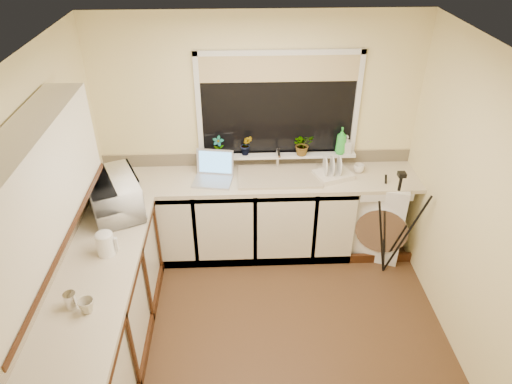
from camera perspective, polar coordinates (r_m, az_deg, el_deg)
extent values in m
plane|color=#4F311F|center=(4.32, 1.13, -17.01)|extent=(3.20, 3.20, 0.00)
plane|color=white|center=(2.92, 1.67, 15.89)|extent=(3.20, 3.20, 0.00)
plane|color=#F8E7A5|center=(4.77, 0.20, 6.95)|extent=(3.20, 0.00, 3.20)
plane|color=#F8E7A5|center=(3.74, -23.98, -4.13)|extent=(0.00, 3.00, 3.00)
plane|color=#F8E7A5|center=(3.91, 25.47, -2.85)|extent=(0.00, 3.00, 3.00)
cube|color=silver|center=(4.91, -3.45, -3.06)|extent=(2.55, 0.60, 0.86)
cube|color=silver|center=(3.95, -18.51, -16.08)|extent=(0.54, 2.40, 0.86)
cube|color=beige|center=(4.67, 0.36, 1.53)|extent=(3.20, 0.60, 0.04)
cube|color=beige|center=(3.63, -19.75, -11.33)|extent=(0.60, 2.40, 0.04)
cube|color=silver|center=(3.04, -26.13, -0.45)|extent=(0.28, 1.90, 0.70)
cube|color=beige|center=(3.58, -24.92, -8.27)|extent=(0.02, 2.40, 0.45)
cube|color=beige|center=(4.87, 0.20, 4.18)|extent=(3.20, 0.02, 0.14)
cube|color=black|center=(4.63, 2.73, 10.53)|extent=(1.50, 0.02, 1.00)
cube|color=tan|center=(4.48, 2.89, 14.86)|extent=(1.50, 0.02, 0.25)
cube|color=white|center=(4.80, 2.63, 4.58)|extent=(1.60, 0.14, 0.03)
cube|color=tan|center=(4.66, 2.82, 1.93)|extent=(0.82, 0.46, 0.03)
cylinder|color=silver|center=(4.76, 2.67, 4.14)|extent=(0.03, 0.03, 0.24)
cube|color=white|center=(5.12, 14.21, -2.29)|extent=(0.80, 0.79, 0.89)
cube|color=#ABABB3|center=(4.60, -5.33, 1.30)|extent=(0.41, 0.33, 0.02)
cube|color=#55A1E8|center=(4.66, -5.03, 3.72)|extent=(0.37, 0.12, 0.26)
cylinder|color=white|center=(3.83, -17.96, -6.12)|extent=(0.14, 0.14, 0.18)
cube|color=silver|center=(4.72, 9.42, 2.07)|extent=(0.42, 0.37, 0.05)
cylinder|color=silver|center=(3.49, -21.75, -12.22)|extent=(0.09, 0.09, 0.12)
imported|color=white|center=(4.26, -16.94, -0.40)|extent=(0.63, 0.73, 0.34)
imported|color=#999999|center=(4.70, -4.62, 5.55)|extent=(0.13, 0.09, 0.22)
imported|color=#999999|center=(4.72, -1.19, 5.78)|extent=(0.13, 0.11, 0.22)
imported|color=#999999|center=(4.74, 5.74, 5.83)|extent=(0.24, 0.22, 0.23)
imported|color=green|center=(4.81, 10.40, 6.19)|extent=(0.13, 0.13, 0.28)
imported|color=#999999|center=(4.85, 11.03, 5.75)|extent=(0.09, 0.09, 0.19)
imported|color=white|center=(4.85, 12.48, 2.84)|extent=(0.13, 0.13, 0.09)
imported|color=#BFB59D|center=(3.43, -20.03, -12.97)|extent=(0.13, 0.13, 0.10)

